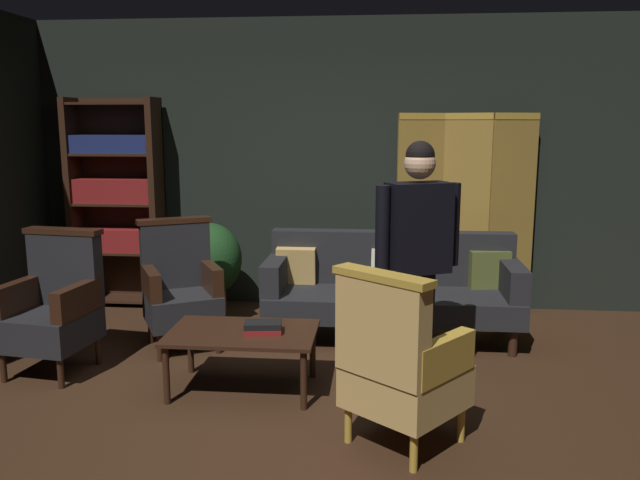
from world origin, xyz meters
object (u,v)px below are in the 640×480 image
Objects in this scene: standing_figure at (418,247)px; book_red_leather at (263,330)px; bookshelf at (116,200)px; armchair_wing_right at (54,306)px; velvet_couch at (391,285)px; folding_screen at (465,212)px; armchair_wing_left at (180,288)px; book_black_cloth at (263,325)px; coffee_table at (243,338)px; potted_plant at (210,263)px; armchair_gilt_accent at (399,364)px.

standing_figure is 6.82× the size of book_red_leather.
bookshelf is 1.97× the size of armchair_wing_right.
standing_figure is at bearing -35.00° from bookshelf.
folding_screen is at bearing 47.14° from velvet_couch.
bookshelf is at bearing 97.44° from armchair_wing_right.
armchair_wing_left is 4.17× the size of book_red_leather.
armchair_wing_left is at bearing 38.70° from armchair_wing_right.
armchair_wing_right reaches higher than velvet_couch.
velvet_couch is at bearing 55.00° from book_red_leather.
book_red_leather is at bearing 0.00° from book_black_cloth.
armchair_wing_right is (-1.45, 0.23, 0.12)m from coffee_table.
folding_screen reaches higher than potted_plant.
standing_figure is (0.12, 0.68, 0.54)m from armchair_gilt_accent.
velvet_couch is 1.93m from armchair_gilt_accent.
folding_screen is at bearing 49.19° from coffee_table.
potted_plant is (-1.69, 0.44, 0.06)m from velvet_couch.
velvet_couch is 1.61m from coffee_table.
potted_plant is 1.88m from book_black_cloth.
folding_screen reaches higher than armchair_gilt_accent.
armchair_gilt_accent is at bearing -41.31° from armchair_wing_left.
armchair_wing_right is at bearing 171.38° from book_red_leather.
book_red_leather is (-0.89, 0.67, -0.05)m from armchair_gilt_accent.
potted_plant is (-1.71, 2.37, 0.02)m from armchair_gilt_accent.
armchair_gilt_accent is 2.65m from armchair_wing_right.
coffee_table is 4.01× the size of book_red_leather.
book_red_leather reaches higher than coffee_table.
armchair_wing_left and armchair_wing_right have the same top height.
velvet_couch is 2.67m from armchair_wing_right.
bookshelf is 2.86m from velvet_couch.
armchair_wing_right is (-3.16, -1.76, -0.50)m from folding_screen.
bookshelf is 0.97× the size of velvet_couch.
armchair_gilt_accent is at bearing -20.18° from armchair_wing_right.
folding_screen reaches higher than coffee_table.
standing_figure is at bearing -5.12° from armchair_wing_right.
bookshelf is 1.62m from armchair_wing_left.
coffee_table is (-1.71, -1.98, -0.61)m from folding_screen.
armchair_wing_left is at bearing 138.69° from armchair_gilt_accent.
bookshelf reaches higher than armchair_gilt_accent.
velvet_couch is at bearing 90.42° from armchair_gilt_accent.
folding_screen is 2.45m from potted_plant.
armchair_wing_right is 1.65m from potted_plant.
coffee_table is 0.96× the size of armchair_gilt_accent.
bookshelf reaches higher than armchair_wing_right.
armchair_gilt_accent reaches higher than velvet_couch.
armchair_wing_right is at bearing -150.93° from folding_screen.
armchair_wing_left is at bearing 155.61° from standing_figure.
standing_figure is at bearing -24.39° from armchair_wing_left.
book_red_leather is at bearing -8.62° from armchair_wing_right.
armchair_wing_right is (0.23, -1.75, -0.57)m from bookshelf.
armchair_gilt_accent is 2.92m from potted_plant.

